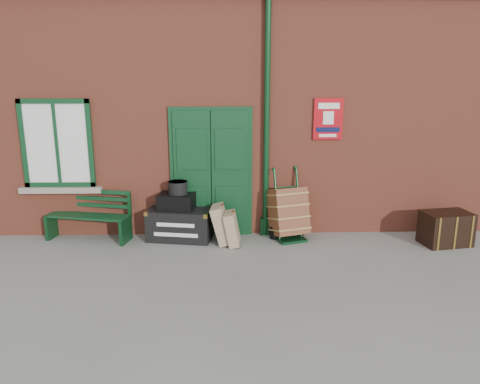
{
  "coord_description": "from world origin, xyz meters",
  "views": [
    {
      "loc": [
        -0.03,
        -6.49,
        2.81
      ],
      "look_at": [
        0.17,
        0.6,
        1.0
      ],
      "focal_mm": 35.0,
      "sensor_mm": 36.0,
      "label": 1
    }
  ],
  "objects_px": {
    "bench": "(90,214)",
    "houdini_trunk": "(180,224)",
    "porter_trolley": "(288,212)",
    "dark_trunk": "(446,228)"
  },
  "relations": [
    {
      "from": "houdini_trunk",
      "to": "porter_trolley",
      "type": "xyz_separation_m",
      "value": [
        1.87,
        -0.02,
        0.2
      ]
    },
    {
      "from": "bench",
      "to": "houdini_trunk",
      "type": "height_order",
      "value": "bench"
    },
    {
      "from": "dark_trunk",
      "to": "houdini_trunk",
      "type": "bearing_deg",
      "value": 164.96
    },
    {
      "from": "porter_trolley",
      "to": "dark_trunk",
      "type": "xyz_separation_m",
      "value": [
        2.61,
        -0.37,
        -0.19
      ]
    },
    {
      "from": "porter_trolley",
      "to": "dark_trunk",
      "type": "relative_size",
      "value": 1.56
    },
    {
      "from": "houdini_trunk",
      "to": "dark_trunk",
      "type": "relative_size",
      "value": 1.4
    },
    {
      "from": "porter_trolley",
      "to": "bench",
      "type": "bearing_deg",
      "value": 160.67
    },
    {
      "from": "bench",
      "to": "porter_trolley",
      "type": "height_order",
      "value": "porter_trolley"
    },
    {
      "from": "bench",
      "to": "houdini_trunk",
      "type": "xyz_separation_m",
      "value": [
        1.56,
        -0.07,
        -0.17
      ]
    },
    {
      "from": "bench",
      "to": "houdini_trunk",
      "type": "distance_m",
      "value": 1.57
    }
  ]
}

